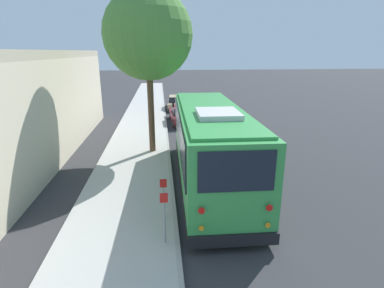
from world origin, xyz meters
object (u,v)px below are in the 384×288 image
at_px(parked_sedan_tan, 177,103).
at_px(shuttle_bus, 210,142).
at_px(parked_sedan_maroon, 182,115).
at_px(sign_post_far, 164,198).
at_px(street_tree, 148,28).
at_px(sign_post_near, 164,218).

bearing_deg(parked_sedan_tan, shuttle_bus, -175.02).
height_order(parked_sedan_maroon, sign_post_far, sign_post_far).
distance_m(parked_sedan_tan, street_tree, 14.47).
bearing_deg(parked_sedan_tan, sign_post_near, 179.50).
distance_m(street_tree, sign_post_far, 9.07).
relative_size(parked_sedan_maroon, sign_post_far, 3.47).
relative_size(parked_sedan_tan, sign_post_near, 2.83).
relative_size(shuttle_bus, sign_post_far, 7.02).
bearing_deg(street_tree, parked_sedan_maroon, -16.99).
xyz_separation_m(parked_sedan_tan, street_tree, (-13.08, 2.06, 5.84)).
bearing_deg(sign_post_far, sign_post_near, 180.00).
bearing_deg(street_tree, parked_sedan_tan, -8.96).
relative_size(parked_sedan_tan, street_tree, 0.49).
distance_m(shuttle_bus, sign_post_far, 3.61).
xyz_separation_m(shuttle_bus, street_tree, (4.28, 2.48, 4.60)).
distance_m(shuttle_bus, parked_sedan_maroon, 11.36).
relative_size(sign_post_near, sign_post_far, 1.13).
distance_m(sign_post_near, sign_post_far, 1.33).
height_order(street_tree, sign_post_near, street_tree).
relative_size(street_tree, sign_post_far, 6.47).
height_order(shuttle_bus, sign_post_near, shuttle_bus).
bearing_deg(parked_sedan_maroon, street_tree, 160.27).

